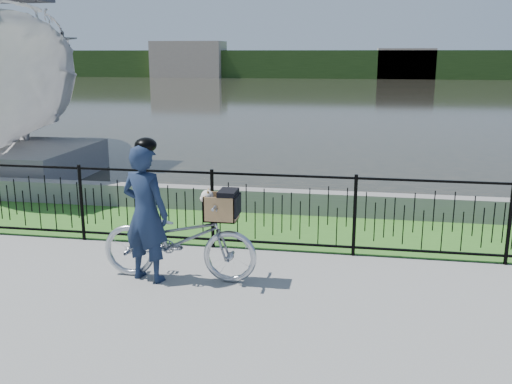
# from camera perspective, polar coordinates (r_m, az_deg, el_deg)

# --- Properties ---
(ground) EXTENTS (120.00, 120.00, 0.00)m
(ground) POSITION_cam_1_polar(r_m,az_deg,el_deg) (6.67, 0.77, -10.51)
(ground) COLOR gray
(ground) RESTS_ON ground
(grass_strip) EXTENTS (60.00, 2.00, 0.01)m
(grass_strip) POSITION_cam_1_polar(r_m,az_deg,el_deg) (9.08, 3.39, -3.81)
(grass_strip) COLOR #336A21
(grass_strip) RESTS_ON ground
(water) EXTENTS (120.00, 120.00, 0.00)m
(water) POSITION_cam_1_polar(r_m,az_deg,el_deg) (39.11, 8.62, 9.59)
(water) COLOR #27261D
(water) RESTS_ON ground
(quay_wall) EXTENTS (60.00, 0.30, 0.40)m
(quay_wall) POSITION_cam_1_polar(r_m,az_deg,el_deg) (9.98, 4.07, -1.03)
(quay_wall) COLOR slate
(quay_wall) RESTS_ON ground
(fence) EXTENTS (14.00, 0.06, 1.15)m
(fence) POSITION_cam_1_polar(r_m,az_deg,el_deg) (7.96, 2.62, -2.04)
(fence) COLOR black
(fence) RESTS_ON ground
(far_treeline) EXTENTS (120.00, 6.00, 3.00)m
(far_treeline) POSITION_cam_1_polar(r_m,az_deg,el_deg) (66.02, 9.32, 12.51)
(far_treeline) COLOR #27441A
(far_treeline) RESTS_ON ground
(far_building_left) EXTENTS (8.00, 4.00, 4.00)m
(far_building_left) POSITION_cam_1_polar(r_m,az_deg,el_deg) (66.75, -6.75, 13.03)
(far_building_left) COLOR #A39483
(far_building_left) RESTS_ON ground
(far_building_right) EXTENTS (6.00, 3.00, 3.20)m
(far_building_right) POSITION_cam_1_polar(r_m,az_deg,el_deg) (64.71, 14.74, 12.31)
(far_building_right) COLOR #A39483
(far_building_right) RESTS_ON ground
(bicycle_rig) EXTENTS (1.95, 0.68, 1.18)m
(bicycle_rig) POSITION_cam_1_polar(r_m,az_deg,el_deg) (7.08, -7.61, -4.62)
(bicycle_rig) COLOR #AFB3BB
(bicycle_rig) RESTS_ON ground
(cyclist) EXTENTS (0.71, 0.56, 1.77)m
(cyclist) POSITION_cam_1_polar(r_m,az_deg,el_deg) (7.02, -11.01, -1.90)
(cyclist) COLOR #15223C
(cyclist) RESTS_ON ground
(boat_near) EXTENTS (7.40, 10.34, 5.55)m
(boat_near) POSITION_cam_1_polar(r_m,az_deg,el_deg) (15.64, -23.83, 9.87)
(boat_near) COLOR #B2B2B2
(boat_near) RESTS_ON water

